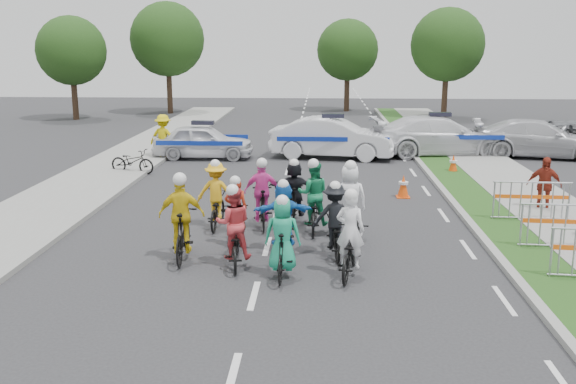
{
  "coord_description": "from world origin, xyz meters",
  "views": [
    {
      "loc": [
        1.21,
        -11.17,
        4.58
      ],
      "look_at": [
        0.44,
        3.88,
        1.1
      ],
      "focal_mm": 40.0,
      "sensor_mm": 36.0,
      "label": 1
    }
  ],
  "objects_px": {
    "rider_4": "(334,226)",
    "tree_3": "(167,39)",
    "rider_3": "(182,227)",
    "cone_0": "(403,186)",
    "rider_8": "(313,204)",
    "tree_1": "(447,45)",
    "barrier_1": "(565,228)",
    "police_car_0": "(203,141)",
    "rider_11": "(294,195)",
    "rider_9": "(263,201)",
    "police_car_2": "(439,136)",
    "rider_2": "(234,235)",
    "spectator_2": "(544,185)",
    "rider_0": "(350,247)",
    "civilian_sedan": "(538,139)",
    "parked_bike": "(132,161)",
    "police_car_1": "(333,138)",
    "marshal_hiviz": "(163,137)",
    "rider_7": "(349,209)",
    "rider_10": "(217,201)",
    "rider_1": "(283,245)",
    "tree_4": "(348,50)",
    "rider_5": "(283,221)",
    "cone_1": "(453,164)",
    "tree_0": "(71,51)",
    "barrier_2": "(531,203)",
    "rider_6": "(236,222)"
  },
  "relations": [
    {
      "from": "rider_4",
      "to": "tree_3",
      "type": "height_order",
      "value": "tree_3"
    },
    {
      "from": "rider_3",
      "to": "cone_0",
      "type": "bearing_deg",
      "value": -135.71
    },
    {
      "from": "rider_8",
      "to": "tree_1",
      "type": "height_order",
      "value": "tree_1"
    },
    {
      "from": "barrier_1",
      "to": "police_car_0",
      "type": "bearing_deg",
      "value": 131.23
    },
    {
      "from": "rider_4",
      "to": "rider_11",
      "type": "distance_m",
      "value": 2.92
    },
    {
      "from": "rider_9",
      "to": "rider_11",
      "type": "bearing_deg",
      "value": -150.34
    },
    {
      "from": "police_car_0",
      "to": "police_car_2",
      "type": "bearing_deg",
      "value": -82.97
    },
    {
      "from": "rider_2",
      "to": "spectator_2",
      "type": "relative_size",
      "value": 1.16
    },
    {
      "from": "rider_0",
      "to": "civilian_sedan",
      "type": "relative_size",
      "value": 0.36
    },
    {
      "from": "rider_9",
      "to": "parked_bike",
      "type": "bearing_deg",
      "value": -58.83
    },
    {
      "from": "rider_2",
      "to": "police_car_1",
      "type": "bearing_deg",
      "value": -107.94
    },
    {
      "from": "parked_bike",
      "to": "marshal_hiviz",
      "type": "bearing_deg",
      "value": 6.34
    },
    {
      "from": "rider_11",
      "to": "police_car_0",
      "type": "height_order",
      "value": "rider_11"
    },
    {
      "from": "rider_7",
      "to": "rider_10",
      "type": "height_order",
      "value": "rider_7"
    },
    {
      "from": "rider_8",
      "to": "tree_1",
      "type": "relative_size",
      "value": 0.27
    },
    {
      "from": "rider_8",
      "to": "rider_10",
      "type": "height_order",
      "value": "rider_8"
    },
    {
      "from": "rider_1",
      "to": "tree_4",
      "type": "xyz_separation_m",
      "value": [
        2.52,
        32.99,
        3.51
      ]
    },
    {
      "from": "rider_5",
      "to": "civilian_sedan",
      "type": "distance_m",
      "value": 16.3
    },
    {
      "from": "rider_5",
      "to": "police_car_0",
      "type": "relative_size",
      "value": 0.41
    },
    {
      "from": "rider_5",
      "to": "rider_3",
      "type": "bearing_deg",
      "value": 9.3
    },
    {
      "from": "marshal_hiviz",
      "to": "police_car_0",
      "type": "bearing_deg",
      "value": -158.16
    },
    {
      "from": "rider_10",
      "to": "rider_11",
      "type": "height_order",
      "value": "rider_10"
    },
    {
      "from": "rider_11",
      "to": "cone_0",
      "type": "xyz_separation_m",
      "value": [
        3.22,
        2.93,
        -0.38
      ]
    },
    {
      "from": "rider_5",
      "to": "tree_1",
      "type": "height_order",
      "value": "tree_1"
    },
    {
      "from": "rider_1",
      "to": "rider_4",
      "type": "distance_m",
      "value": 1.76
    },
    {
      "from": "rider_5",
      "to": "tree_4",
      "type": "relative_size",
      "value": 0.27
    },
    {
      "from": "rider_1",
      "to": "rider_3",
      "type": "height_order",
      "value": "rider_3"
    },
    {
      "from": "civilian_sedan",
      "to": "tree_1",
      "type": "xyz_separation_m",
      "value": [
        -1.22,
        14.33,
        3.77
      ]
    },
    {
      "from": "rider_4",
      "to": "cone_0",
      "type": "bearing_deg",
      "value": -116.85
    },
    {
      "from": "rider_7",
      "to": "parked_bike",
      "type": "distance_m",
      "value": 10.74
    },
    {
      "from": "rider_4",
      "to": "tree_1",
      "type": "height_order",
      "value": "tree_1"
    },
    {
      "from": "cone_0",
      "to": "parked_bike",
      "type": "height_order",
      "value": "parked_bike"
    },
    {
      "from": "rider_4",
      "to": "rider_11",
      "type": "relative_size",
      "value": 1.01
    },
    {
      "from": "rider_0",
      "to": "police_car_0",
      "type": "xyz_separation_m",
      "value": [
        -5.41,
        13.46,
        0.09
      ]
    },
    {
      "from": "rider_4",
      "to": "cone_1",
      "type": "relative_size",
      "value": 2.47
    },
    {
      "from": "rider_1",
      "to": "rider_11",
      "type": "distance_m",
      "value": 4.15
    },
    {
      "from": "rider_4",
      "to": "rider_11",
      "type": "xyz_separation_m",
      "value": [
        -1.0,
        2.74,
        0.05
      ]
    },
    {
      "from": "barrier_1",
      "to": "tree_0",
      "type": "xyz_separation_m",
      "value": [
        -20.7,
        25.08,
        3.63
      ]
    },
    {
      "from": "barrier_2",
      "to": "police_car_1",
      "type": "bearing_deg",
      "value": 117.33
    },
    {
      "from": "rider_10",
      "to": "cone_1",
      "type": "height_order",
      "value": "rider_10"
    },
    {
      "from": "tree_0",
      "to": "cone_0",
      "type": "bearing_deg",
      "value": -48.27
    },
    {
      "from": "rider_9",
      "to": "rider_10",
      "type": "xyz_separation_m",
      "value": [
        -1.17,
        -0.02,
        -0.01
      ]
    },
    {
      "from": "rider_10",
      "to": "tree_3",
      "type": "xyz_separation_m",
      "value": [
        -7.58,
        27.44,
        4.2
      ]
    },
    {
      "from": "barrier_1",
      "to": "parked_bike",
      "type": "xyz_separation_m",
      "value": [
        -12.28,
        8.41,
        -0.11
      ]
    },
    {
      "from": "marshal_hiviz",
      "to": "rider_5",
      "type": "bearing_deg",
      "value": 125.72
    },
    {
      "from": "rider_1",
      "to": "police_car_0",
      "type": "bearing_deg",
      "value": -71.41
    },
    {
      "from": "tree_0",
      "to": "police_car_2",
      "type": "bearing_deg",
      "value": -31.04
    },
    {
      "from": "rider_11",
      "to": "barrier_1",
      "type": "relative_size",
      "value": 0.85
    },
    {
      "from": "rider_8",
      "to": "tree_0",
      "type": "height_order",
      "value": "tree_0"
    },
    {
      "from": "rider_6",
      "to": "civilian_sedan",
      "type": "relative_size",
      "value": 0.32
    }
  ]
}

